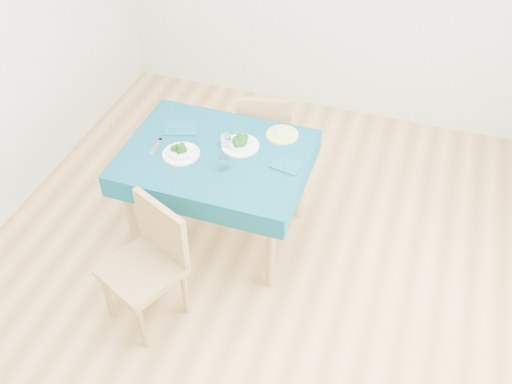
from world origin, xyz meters
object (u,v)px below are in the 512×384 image
(table, at_px, (218,195))
(bowl_near, at_px, (181,150))
(chair_near, at_px, (139,259))
(bowl_far, at_px, (240,142))
(chair_far, at_px, (264,125))
(side_plate, at_px, (282,135))

(table, xyz_separation_m, bowl_near, (-0.21, -0.09, 0.42))
(table, bearing_deg, bowl_near, -156.50)
(chair_near, height_order, bowl_near, chair_near)
(bowl_near, bearing_deg, bowl_far, 31.30)
(chair_near, bearing_deg, table, 102.56)
(table, distance_m, chair_near, 0.86)
(bowl_far, bearing_deg, chair_far, 92.67)
(bowl_near, xyz_separation_m, side_plate, (0.57, 0.41, -0.03))
(chair_far, bearing_deg, bowl_near, 53.57)
(table, height_order, chair_far, chair_far)
(bowl_near, distance_m, side_plate, 0.71)
(bowl_far, xyz_separation_m, side_plate, (0.23, 0.21, -0.03))
(chair_near, relative_size, bowl_near, 4.31)
(table, xyz_separation_m, chair_far, (0.10, 0.74, 0.12))
(table, distance_m, side_plate, 0.62)
(bowl_near, xyz_separation_m, bowl_far, (0.34, 0.21, 0.00))
(chair_far, distance_m, bowl_near, 0.93)
(chair_near, distance_m, bowl_near, 0.78)
(table, distance_m, bowl_far, 0.45)
(table, height_order, chair_near, chair_near)
(chair_near, height_order, side_plate, chair_near)
(chair_near, relative_size, bowl_far, 4.18)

